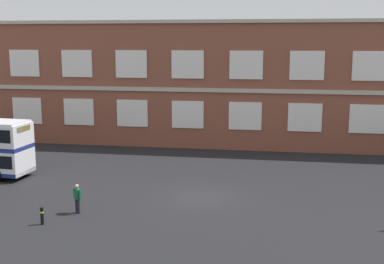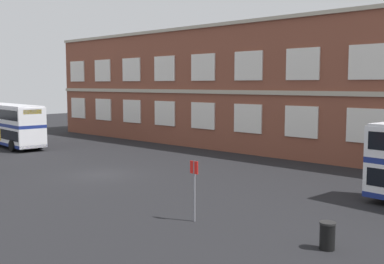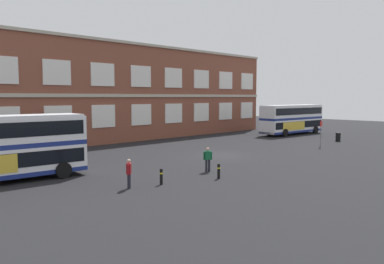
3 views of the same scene
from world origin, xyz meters
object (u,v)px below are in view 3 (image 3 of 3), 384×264
object	(u,v)px
bus_stand_flag	(321,131)
waiting_passenger	(208,158)
double_decker_middle	(292,119)
station_litter_bin	(338,137)
second_passenger	(129,172)
safety_bollard_west	(219,171)
safety_bollard_east	(161,176)

from	to	relation	value
bus_stand_flag	waiting_passenger	bearing A→B (deg)	-177.89
double_decker_middle	station_litter_bin	xyz separation A→B (m)	(-3.72, -8.23, -1.63)
double_decker_middle	second_passenger	bearing A→B (deg)	-164.23
double_decker_middle	safety_bollard_west	world-z (taller)	double_decker_middle
second_passenger	station_litter_bin	bearing A→B (deg)	2.90
bus_stand_flag	station_litter_bin	size ratio (longest dim) A/B	2.62
waiting_passenger	safety_bollard_east	size ratio (longest dim) A/B	1.79
station_litter_bin	safety_bollard_east	world-z (taller)	station_litter_bin
double_decker_middle	safety_bollard_west	xyz separation A→B (m)	(-29.07, -11.68, -1.66)
safety_bollard_west	waiting_passenger	bearing A→B (deg)	59.78
waiting_passenger	safety_bollard_west	size ratio (longest dim) A/B	1.79
double_decker_middle	bus_stand_flag	world-z (taller)	double_decker_middle
station_litter_bin	safety_bollard_west	bearing A→B (deg)	-172.25
waiting_passenger	station_litter_bin	world-z (taller)	waiting_passenger
double_decker_middle	bus_stand_flag	bearing A→B (deg)	-137.07
double_decker_middle	safety_bollard_east	xyz separation A→B (m)	(-32.76, -10.36, -1.66)
second_passenger	safety_bollard_east	world-z (taller)	second_passenger
double_decker_middle	waiting_passenger	xyz separation A→B (m)	(-27.89, -9.66, -1.22)
double_decker_middle	station_litter_bin	world-z (taller)	double_decker_middle
double_decker_middle	station_litter_bin	distance (m)	9.17
bus_stand_flag	safety_bollard_east	size ratio (longest dim) A/B	2.84
safety_bollard_west	safety_bollard_east	xyz separation A→B (m)	(-3.69, 1.32, 0.00)
double_decker_middle	safety_bollard_east	world-z (taller)	double_decker_middle
second_passenger	station_litter_bin	size ratio (longest dim) A/B	1.65
second_passenger	safety_bollard_west	world-z (taller)	second_passenger
waiting_passenger	bus_stand_flag	size ratio (longest dim) A/B	0.63
bus_stand_flag	safety_bollard_west	xyz separation A→B (m)	(-19.41, -2.69, -1.14)
second_passenger	safety_bollard_west	distance (m)	5.95
double_decker_middle	waiting_passenger	world-z (taller)	double_decker_middle
safety_bollard_west	safety_bollard_east	distance (m)	3.92
waiting_passenger	second_passenger	world-z (taller)	same
safety_bollard_west	second_passenger	bearing A→B (deg)	161.51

